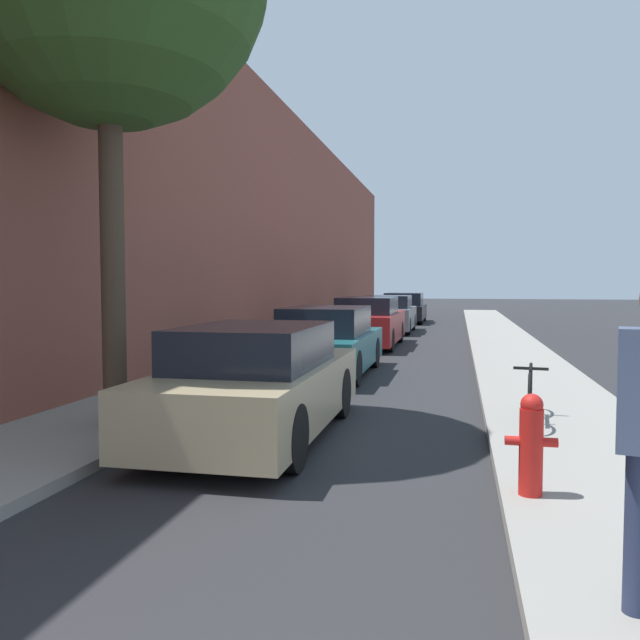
% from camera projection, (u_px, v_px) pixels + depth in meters
% --- Properties ---
extents(ground_plane, '(120.00, 120.00, 0.00)m').
position_uv_depth(ground_plane, '(395.00, 357.00, 15.95)').
color(ground_plane, '#28282B').
extents(sidewalk_left, '(2.00, 52.00, 0.12)m').
position_uv_depth(sidewalk_left, '(283.00, 352.00, 16.56)').
color(sidewalk_left, gray).
rests_on(sidewalk_left, ground).
extents(sidewalk_right, '(2.00, 52.00, 0.12)m').
position_uv_depth(sidewalk_right, '(515.00, 357.00, 15.33)').
color(sidewalk_right, gray).
rests_on(sidewalk_right, ground).
extents(building_facade_left, '(0.70, 52.00, 7.53)m').
position_uv_depth(building_facade_left, '(233.00, 209.00, 16.63)').
color(building_facade_left, brown).
rests_on(building_facade_left, ground).
extents(parked_car_champagne, '(1.70, 4.21, 1.35)m').
position_uv_depth(parked_car_champagne, '(258.00, 383.00, 7.58)').
color(parked_car_champagne, black).
rests_on(parked_car_champagne, ground).
extents(parked_car_teal, '(1.71, 4.28, 1.37)m').
position_uv_depth(parked_car_teal, '(327.00, 343.00, 12.74)').
color(parked_car_teal, black).
rests_on(parked_car_teal, ground).
extents(parked_car_red, '(1.74, 4.63, 1.44)m').
position_uv_depth(parked_car_red, '(368.00, 323.00, 18.47)').
color(parked_car_red, black).
rests_on(parked_car_red, ground).
extents(parked_car_grey, '(1.81, 4.09, 1.38)m').
position_uv_depth(parked_car_grey, '(389.00, 315.00, 23.81)').
color(parked_car_grey, black).
rests_on(parked_car_grey, ground).
extents(parked_car_black, '(1.87, 4.27, 1.39)m').
position_uv_depth(parked_car_black, '(404.00, 308.00, 29.61)').
color(parked_car_black, black).
rests_on(parked_car_black, ground).
extents(fire_hydrant, '(0.41, 0.19, 0.83)m').
position_uv_depth(fire_hydrant, '(531.00, 443.00, 5.17)').
color(fire_hydrant, red).
rests_on(fire_hydrant, sidewalk_right).
extents(bicycle, '(0.44, 1.66, 0.68)m').
position_uv_depth(bicycle, '(530.00, 393.00, 7.95)').
color(bicycle, black).
rests_on(bicycle, sidewalk_right).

